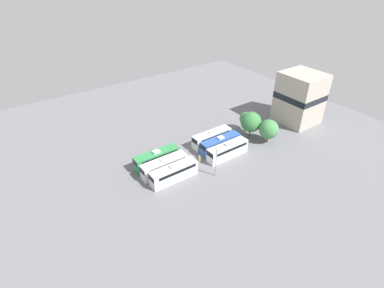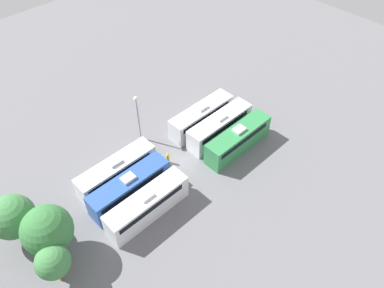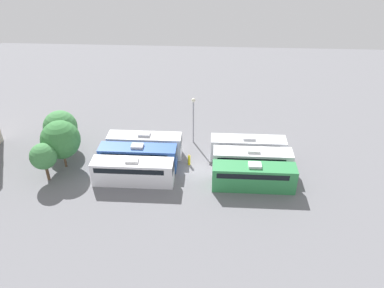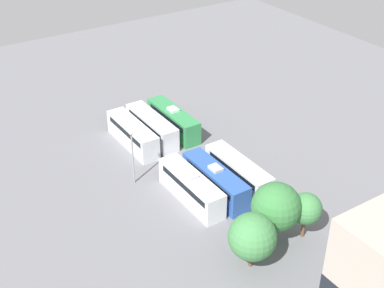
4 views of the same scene
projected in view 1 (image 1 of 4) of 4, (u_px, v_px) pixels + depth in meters
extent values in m
plane|color=slate|center=(194.00, 160.00, 68.60)|extent=(109.37, 109.37, 0.00)
cube|color=#338C4C|center=(157.00, 158.00, 66.34)|extent=(2.56, 10.43, 3.32)
cube|color=black|center=(158.00, 155.00, 65.95)|extent=(2.60, 8.87, 0.73)
cube|color=black|center=(135.00, 163.00, 63.30)|extent=(2.25, 0.08, 1.16)
cube|color=silver|center=(156.00, 152.00, 65.35)|extent=(1.20, 1.60, 0.35)
cube|color=silver|center=(164.00, 166.00, 63.93)|extent=(2.56, 10.43, 3.32)
cube|color=black|center=(165.00, 162.00, 63.55)|extent=(2.60, 8.87, 0.73)
cube|color=black|center=(142.00, 171.00, 60.90)|extent=(2.25, 0.08, 1.16)
cube|color=white|center=(164.00, 159.00, 62.95)|extent=(1.20, 1.60, 0.35)
cube|color=silver|center=(174.00, 173.00, 61.92)|extent=(2.56, 10.43, 3.32)
cube|color=black|center=(175.00, 169.00, 61.54)|extent=(2.60, 8.87, 0.73)
cube|color=black|center=(151.00, 179.00, 58.89)|extent=(2.25, 0.08, 1.16)
cube|color=silver|center=(173.00, 166.00, 60.93)|extent=(1.20, 1.60, 0.35)
cube|color=white|center=(212.00, 138.00, 73.69)|extent=(2.56, 10.43, 3.32)
cube|color=black|center=(213.00, 134.00, 73.30)|extent=(2.60, 8.87, 0.73)
cube|color=black|center=(195.00, 141.00, 70.65)|extent=(2.25, 0.08, 1.16)
cube|color=white|center=(212.00, 132.00, 72.70)|extent=(1.20, 1.60, 0.35)
cube|color=#2D56A8|center=(220.00, 144.00, 71.34)|extent=(2.56, 10.43, 3.32)
cube|color=black|center=(221.00, 140.00, 70.96)|extent=(2.60, 8.87, 0.73)
cube|color=black|center=(203.00, 148.00, 68.31)|extent=(2.25, 0.08, 1.16)
cube|color=#B2B2B7|center=(221.00, 138.00, 70.35)|extent=(1.20, 1.60, 0.35)
cube|color=white|center=(227.00, 151.00, 69.00)|extent=(2.56, 10.43, 3.32)
cube|color=black|center=(229.00, 147.00, 68.61)|extent=(2.60, 8.87, 0.73)
cube|color=black|center=(210.00, 155.00, 65.97)|extent=(2.25, 0.08, 1.16)
cube|color=#B2B2B7|center=(228.00, 144.00, 68.01)|extent=(1.20, 1.60, 0.35)
cylinder|color=gold|center=(200.00, 159.00, 67.77)|extent=(0.36, 0.36, 1.50)
sphere|color=tan|center=(200.00, 156.00, 67.31)|extent=(0.24, 0.24, 0.24)
cylinder|color=gray|center=(216.00, 162.00, 62.05)|extent=(0.20, 0.20, 6.90)
sphere|color=#EAE5C6|center=(217.00, 148.00, 60.10)|extent=(0.60, 0.60, 0.60)
cylinder|color=brown|center=(245.00, 127.00, 79.45)|extent=(0.40, 0.40, 2.46)
sphere|color=#428447|center=(246.00, 118.00, 78.15)|extent=(3.42, 3.42, 3.42)
cylinder|color=brown|center=(250.00, 132.00, 76.75)|extent=(0.31, 0.31, 2.53)
sphere|color=#387A3D|center=(251.00, 122.00, 75.09)|extent=(5.19, 5.19, 5.19)
cylinder|color=brown|center=(267.00, 139.00, 74.68)|extent=(0.42, 0.42, 2.05)
sphere|color=#428447|center=(269.00, 129.00, 73.22)|extent=(4.80, 4.80, 4.80)
cube|color=#B2A899|center=(300.00, 98.00, 81.20)|extent=(10.27, 9.80, 13.82)
cube|color=black|center=(300.00, 96.00, 80.83)|extent=(10.33, 9.86, 1.66)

